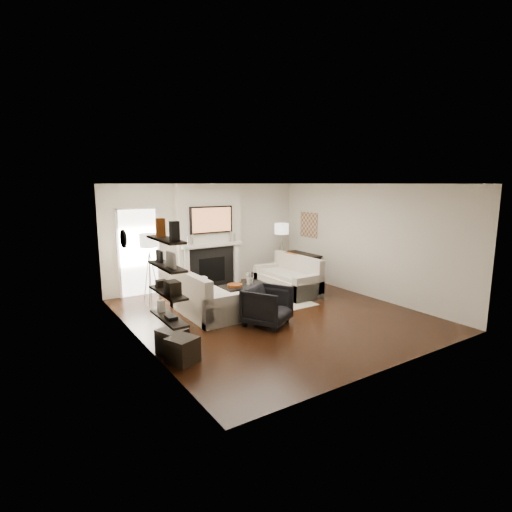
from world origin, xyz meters
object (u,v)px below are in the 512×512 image
armchair (267,304)px  ottoman_near (172,341)px  lamp_right_shade (282,229)px  loveseat_right_base (287,285)px  lamp_left_shade (148,240)px  loveseat_left_base (205,305)px  coffee_table (244,286)px

armchair → ottoman_near: bearing=157.9°
lamp_right_shade → ottoman_near: (-4.52, -3.13, -1.25)m
loveseat_right_base → lamp_left_shade: bearing=161.7°
loveseat_left_base → lamp_right_shade: lamp_right_shade is taller
loveseat_left_base → lamp_right_shade: bearing=27.4°
armchair → lamp_right_shade: (2.46, 2.87, 1.04)m
lamp_right_shade → loveseat_right_base: bearing=-120.8°
coffee_table → lamp_left_shade: (-1.80, 1.17, 1.05)m
loveseat_right_base → coffee_table: 1.36m
coffee_table → armchair: armchair is taller
loveseat_left_base → coffee_table: bearing=13.1°
armchair → ottoman_near: armchair is taller
loveseat_left_base → loveseat_right_base: size_ratio=1.00×
lamp_left_shade → ottoman_near: 3.20m
loveseat_right_base → armchair: size_ratio=2.22×
loveseat_left_base → coffee_table: size_ratio=1.64×
loveseat_right_base → coffee_table: same height
coffee_table → lamp_right_shade: 2.74m
loveseat_left_base → ottoman_near: size_ratio=4.50×
loveseat_right_base → ottoman_near: size_ratio=4.50×
ottoman_near → coffee_table: bearing=35.4°
loveseat_right_base → lamp_right_shade: 1.94m
lamp_left_shade → ottoman_near: lamp_left_shade is taller
lamp_left_shade → lamp_right_shade: bearing=3.6°
loveseat_left_base → loveseat_right_base: 2.49m
lamp_left_shade → ottoman_near: (-0.62, -2.88, -1.25)m
ottoman_near → lamp_left_shade: bearing=77.9°
loveseat_right_base → lamp_right_shade: bearing=59.2°
loveseat_right_base → lamp_right_shade: size_ratio=4.50×
loveseat_left_base → armchair: bearing=-57.5°
lamp_left_shade → lamp_right_shade: (3.90, 0.24, 0.00)m
lamp_right_shade → ottoman_near: size_ratio=1.00×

